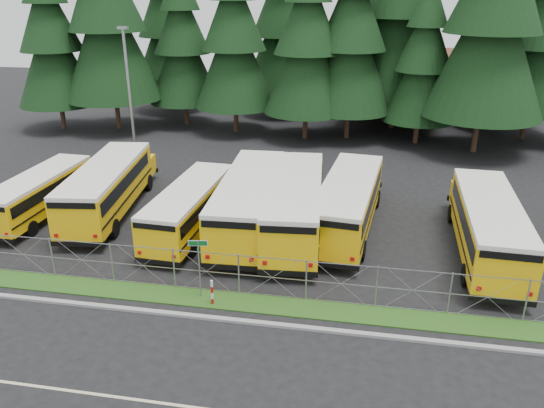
{
  "coord_description": "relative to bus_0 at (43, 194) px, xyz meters",
  "views": [
    {
      "loc": [
        4.02,
        -20.83,
        12.92
      ],
      "look_at": [
        -0.39,
        4.0,
        2.36
      ],
      "focal_mm": 35.0,
      "sensor_mm": 36.0,
      "label": 1
    }
  ],
  "objects": [
    {
      "name": "bus_east",
      "position": [
        25.0,
        -0.76,
        0.24
      ],
      "size": [
        3.21,
        11.78,
        3.06
      ],
      "primitive_type": null,
      "rotation": [
        0.0,
        0.0,
        -0.04
      ],
      "color": "yellow",
      "rests_on": "ground"
    },
    {
      "name": "grass_verge",
      "position": [
        14.56,
        -7.34,
        -1.26
      ],
      "size": [
        50.0,
        1.4,
        0.06
      ],
      "primitive_type": "cube",
      "color": "#1C4413",
      "rests_on": "ground"
    },
    {
      "name": "conifer_7",
      "position": [
        27.61,
        17.93,
        9.09
      ],
      "size": [
        9.39,
        9.39,
        20.77
      ],
      "primitive_type": null,
      "color": "black",
      "rests_on": "ground"
    },
    {
      "name": "chainlink_fence",
      "position": [
        14.56,
        -6.64,
        -0.29
      ],
      "size": [
        44.0,
        0.1,
        2.0
      ],
      "primitive_type": null,
      "color": "gray",
      "rests_on": "ground"
    },
    {
      "name": "light_standard",
      "position": [
        1.7,
        9.53,
        4.21
      ],
      "size": [
        0.7,
        0.35,
        10.14
      ],
      "color": "gray",
      "rests_on": "ground"
    },
    {
      "name": "conifer_6",
      "position": [
        23.05,
        19.8,
        5.56
      ],
      "size": [
        6.2,
        6.2,
        13.7
      ],
      "primitive_type": null,
      "color": "black",
      "rests_on": "ground"
    },
    {
      "name": "bus_1",
      "position": [
        3.82,
        0.96,
        0.26
      ],
      "size": [
        4.31,
        12.07,
        3.1
      ],
      "primitive_type": null,
      "rotation": [
        0.0,
        0.0,
        0.13
      ],
      "color": "yellow",
      "rests_on": "ground"
    },
    {
      "name": "conifer_13",
      "position": [
        31.31,
        26.96,
        7.79
      ],
      "size": [
        8.21,
        8.21,
        18.17
      ],
      "primitive_type": null,
      "color": "black",
      "rests_on": "ground"
    },
    {
      "name": "conifer_1",
      "position": [
        -4.57,
        19.91,
        8.59
      ],
      "size": [
        8.94,
        8.94,
        19.77
      ],
      "primitive_type": null,
      "color": "black",
      "rests_on": "ground"
    },
    {
      "name": "conifer_0",
      "position": [
        -9.77,
        19.02,
        6.7
      ],
      "size": [
        7.22,
        7.22,
        15.98
      ],
      "primitive_type": null,
      "color": "black",
      "rests_on": "ground"
    },
    {
      "name": "street_sign",
      "position": [
        11.94,
        -7.2,
        0.74
      ],
      "size": [
        0.83,
        0.55,
        2.81
      ],
      "color": "gray",
      "rests_on": "ground"
    },
    {
      "name": "brick_building",
      "position": [
        20.56,
        34.36,
        1.71
      ],
      "size": [
        22.0,
        10.0,
        6.0
      ],
      "primitive_type": "cube",
      "color": "brown",
      "rests_on": "ground"
    },
    {
      "name": "conifer_8",
      "position": [
        32.56,
        22.76,
        7.41
      ],
      "size": [
        7.87,
        7.87,
        17.39
      ],
      "primitive_type": null,
      "color": "black",
      "rests_on": "ground"
    },
    {
      "name": "conifer_5",
      "position": [
        17.04,
        20.48,
        7.16
      ],
      "size": [
        7.64,
        7.64,
        16.9
      ],
      "primitive_type": null,
      "color": "black",
      "rests_on": "ground"
    },
    {
      "name": "ground",
      "position": [
        14.56,
        -5.64,
        -1.29
      ],
      "size": [
        120.0,
        120.0,
        0.0
      ],
      "primitive_type": "plane",
      "color": "black",
      "rests_on": "ground"
    },
    {
      "name": "conifer_11",
      "position": [
        9.77,
        28.72,
        7.49
      ],
      "size": [
        7.94,
        7.94,
        17.56
      ],
      "primitive_type": null,
      "color": "black",
      "rests_on": "ground"
    },
    {
      "name": "bus_4",
      "position": [
        12.59,
        0.16,
        0.3
      ],
      "size": [
        3.38,
        12.26,
        3.19
      ],
      "primitive_type": null,
      "rotation": [
        0.0,
        0.0,
        0.04
      ],
      "color": "yellow",
      "rests_on": "ground"
    },
    {
      "name": "conifer_4",
      "position": [
        13.39,
        19.61,
        6.85
      ],
      "size": [
        7.36,
        7.36,
        16.28
      ],
      "primitive_type": null,
      "color": "black",
      "rests_on": "ground"
    },
    {
      "name": "striped_bollard",
      "position": [
        12.61,
        -7.68,
        -0.69
      ],
      "size": [
        0.11,
        0.11,
        1.2
      ],
      "primitive_type": "cylinder",
      "color": "#B20C0C",
      "rests_on": "ground"
    },
    {
      "name": "bus_5",
      "position": [
        15.14,
        0.11,
        0.31
      ],
      "size": [
        3.8,
        12.4,
        3.2
      ],
      "primitive_type": null,
      "rotation": [
        0.0,
        0.0,
        0.08
      ],
      "color": "yellow",
      "rests_on": "ground"
    },
    {
      "name": "conifer_12",
      "position": [
        21.13,
        24.86,
        9.87
      ],
      "size": [
        10.1,
        10.1,
        22.33
      ],
      "primitive_type": null,
      "color": "black",
      "rests_on": "ground"
    },
    {
      "name": "bus_3",
      "position": [
        9.47,
        -0.64,
        0.06
      ],
      "size": [
        2.98,
        10.43,
        2.7
      ],
      "primitive_type": null,
      "rotation": [
        0.0,
        0.0,
        -0.05
      ],
      "color": "yellow",
      "rests_on": "ground"
    },
    {
      "name": "bus_0",
      "position": [
        0.0,
        0.0,
        0.0
      ],
      "size": [
        2.63,
        9.93,
        2.58
      ],
      "primitive_type": null,
      "rotation": [
        0.0,
        0.0,
        -0.03
      ],
      "color": "yellow",
      "rests_on": "ground"
    },
    {
      "name": "conifer_10",
      "position": [
        -2.26,
        28.48,
        7.3
      ],
      "size": [
        7.77,
        7.77,
        17.18
      ],
      "primitive_type": null,
      "color": "black",
      "rests_on": "ground"
    },
    {
      "name": "conifer_3",
      "position": [
        6.77,
        20.77,
        6.9
      ],
      "size": [
        7.41,
        7.41,
        16.38
      ],
      "primitive_type": null,
      "color": "black",
      "rests_on": "ground"
    },
    {
      "name": "conifer_2",
      "position": [
        1.32,
        22.65,
        6.25
      ],
      "size": [
        6.82,
        6.82,
        15.08
      ],
      "primitive_type": null,
      "color": "black",
      "rests_on": "ground"
    },
    {
      "name": "curb",
      "position": [
        14.56,
        -8.74,
        -1.23
      ],
      "size": [
        50.0,
        0.25,
        0.12
      ],
      "primitive_type": "cube",
      "color": "gray",
      "rests_on": "ground"
    },
    {
      "name": "bus_6",
      "position": [
        18.04,
        1.03,
        0.24
      ],
      "size": [
        4.0,
        11.93,
        3.07
      ],
      "primitive_type": null,
      "rotation": [
        0.0,
        0.0,
        -0.11
      ],
      "color": "yellow",
      "rests_on": "ground"
    }
  ]
}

